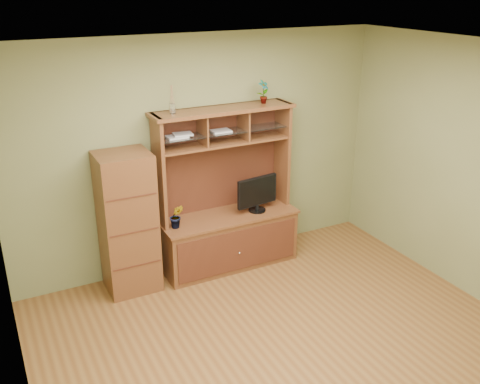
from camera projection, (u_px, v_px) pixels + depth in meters
room at (295, 217)px, 4.52m from camera, size 4.54×4.04×2.74m
media_hutch at (227, 224)px, 6.34m from camera, size 1.66×0.61×1.90m
monitor at (257, 193)px, 6.29m from camera, size 0.53×0.21×0.42m
orchid_plant at (177, 216)px, 5.89m from camera, size 0.19×0.17×0.28m
top_plant at (263, 92)px, 6.06m from camera, size 0.17×0.14×0.27m
reed_diffuser at (172, 103)px, 5.60m from camera, size 0.06×0.06×0.30m
magazines at (193, 134)px, 5.83m from camera, size 0.75×0.18×0.04m
side_cabinet at (128, 223)px, 5.74m from camera, size 0.56×0.51×1.57m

